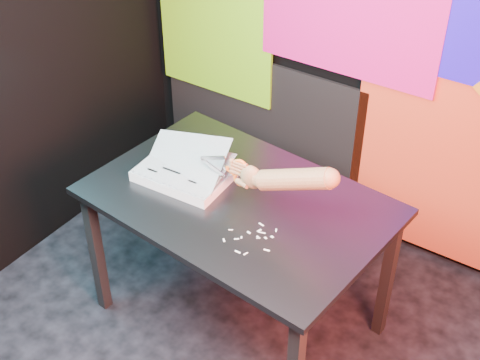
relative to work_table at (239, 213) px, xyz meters
The scene contains 7 objects.
room 0.90m from the work_table, 63.55° to the right, with size 3.01×3.01×2.71m.
backdrop 1.04m from the work_table, 71.33° to the left, with size 2.88×0.05×2.08m.
work_table is the anchor object (origin of this frame).
printout_stack 0.31m from the work_table, behind, with size 0.44×0.32×0.21m.
scissors 0.23m from the work_table, 135.79° to the right, with size 0.24×0.02×0.14m.
hand_forearm 0.37m from the work_table, ahead, with size 0.48×0.10×0.22m.
paper_clippings 0.28m from the work_table, 43.00° to the right, with size 0.21×0.21×0.00m.
Camera 1 is at (1.01, -1.35, 2.53)m, focal length 50.00 mm.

